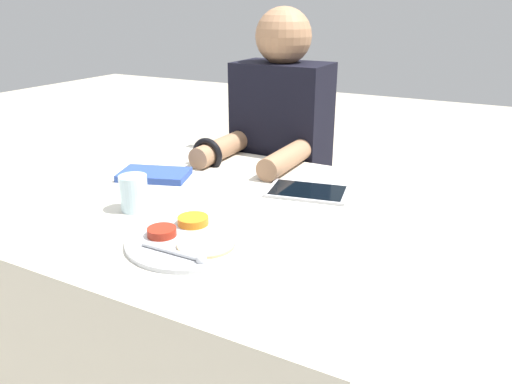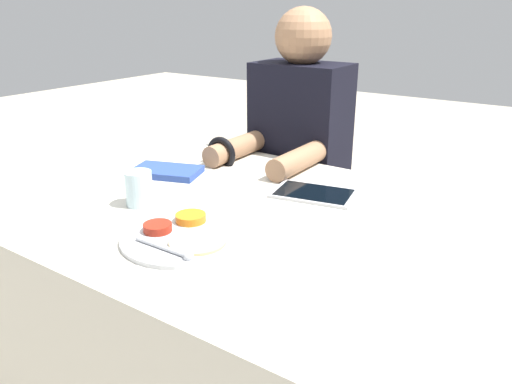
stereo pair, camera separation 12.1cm
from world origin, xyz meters
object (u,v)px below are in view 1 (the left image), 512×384
object	(u,v)px
drinking_glass	(134,193)
person_diner	(280,187)
thali_tray	(190,238)
red_notebook	(154,175)
tablet_device	(308,191)

from	to	relation	value
drinking_glass	person_diner	bearing A→B (deg)	83.74
thali_tray	red_notebook	distance (m)	0.46
person_diner	drinking_glass	xyz separation A→B (m)	(-0.08, -0.69, 0.19)
red_notebook	thali_tray	bearing A→B (deg)	-41.23
thali_tray	drinking_glass	xyz separation A→B (m)	(-0.23, 0.08, 0.04)
tablet_device	thali_tray	bearing A→B (deg)	-105.29
red_notebook	tablet_device	bearing A→B (deg)	12.39
red_notebook	person_diner	world-z (taller)	person_diner
thali_tray	person_diner	size ratio (longest dim) A/B	0.23
tablet_device	red_notebook	bearing A→B (deg)	-167.61
person_diner	drinking_glass	world-z (taller)	person_diner
tablet_device	drinking_glass	distance (m)	0.46
thali_tray	person_diner	bearing A→B (deg)	101.17
person_diner	drinking_glass	size ratio (longest dim) A/B	13.37
red_notebook	drinking_glass	bearing A→B (deg)	-62.04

